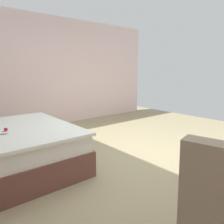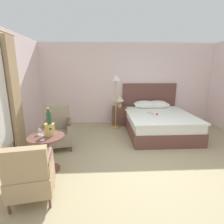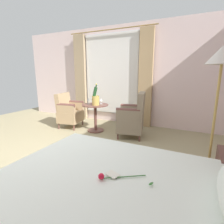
% 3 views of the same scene
% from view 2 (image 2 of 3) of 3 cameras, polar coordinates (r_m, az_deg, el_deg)
% --- Properties ---
extents(ground_plane, '(7.60, 7.60, 0.00)m').
position_cam_2_polar(ground_plane, '(3.57, 11.62, -17.65)').
color(ground_plane, tan).
extents(wall_headboard_side, '(5.93, 0.12, 2.70)m').
position_cam_2_polar(wall_headboard_side, '(6.13, 4.99, 9.08)').
color(wall_headboard_side, silver).
rests_on(wall_headboard_side, ground).
extents(bed, '(1.84, 2.26, 1.38)m').
position_cam_2_polar(bed, '(5.39, 14.50, -2.73)').
color(bed, brown).
rests_on(bed, ground).
extents(nightstand, '(0.50, 0.38, 0.62)m').
position_cam_2_polar(nightstand, '(5.90, 2.46, -1.34)').
color(nightstand, brown).
rests_on(nightstand, ground).
extents(bedside_lamp, '(0.30, 0.30, 0.39)m').
position_cam_2_polar(bedside_lamp, '(5.78, 2.52, 4.21)').
color(bedside_lamp, tan).
rests_on(bedside_lamp, nightstand).
extents(floor_lamp_brass, '(0.32, 0.32, 1.70)m').
position_cam_2_polar(floor_lamp_brass, '(5.45, 1.28, 9.09)').
color(floor_lamp_brass, tan).
rests_on(floor_lamp_brass, ground).
extents(side_table_round, '(0.65, 0.65, 0.67)m').
position_cam_2_polar(side_table_round, '(3.48, -20.36, -11.50)').
color(side_table_round, brown).
rests_on(side_table_round, ground).
extents(champagne_bucket, '(0.18, 0.18, 0.51)m').
position_cam_2_polar(champagne_bucket, '(3.36, -19.70, -4.63)').
color(champagne_bucket, tan).
rests_on(champagne_bucket, side_table_round).
extents(wine_glass_near_bucket, '(0.07, 0.07, 0.14)m').
position_cam_2_polar(wine_glass_near_bucket, '(3.47, -22.65, -5.30)').
color(wine_glass_near_bucket, white).
rests_on(wine_glass_near_bucket, side_table_round).
extents(wine_glass_near_edge, '(0.07, 0.07, 0.16)m').
position_cam_2_polar(wine_glass_near_edge, '(3.18, -21.88, -6.73)').
color(wine_glass_near_edge, white).
rests_on(wine_glass_near_edge, side_table_round).
extents(armchair_by_window, '(0.70, 0.68, 1.02)m').
position_cam_2_polar(armchair_by_window, '(4.34, -17.03, -5.77)').
color(armchair_by_window, brown).
rests_on(armchair_by_window, ground).
extents(armchair_facing_bed, '(0.66, 0.64, 0.91)m').
position_cam_2_polar(armchair_facing_bed, '(2.80, -25.19, -18.09)').
color(armchair_facing_bed, brown).
rests_on(armchair_facing_bed, ground).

